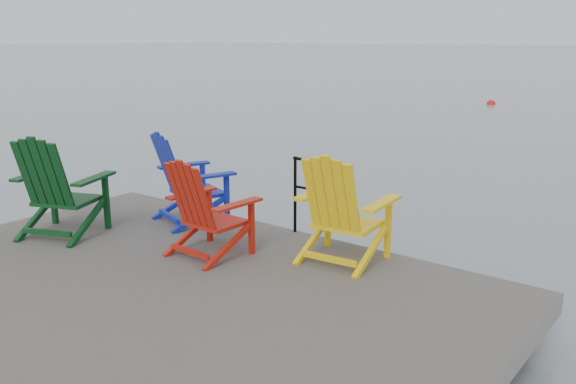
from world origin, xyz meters
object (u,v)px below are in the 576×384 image
Objects in this scene: chair_blue at (187,178)px; buoy_b at (491,104)px; chair_yellow at (341,208)px; chair_red at (206,208)px; handrail at (311,190)px; chair_green at (58,186)px.

chair_blue is 3.00× the size of buoy_b.
chair_red is at bearing -154.92° from chair_yellow.
handrail reaches higher than buoy_b.
handrail is 0.77× the size of chair_green.
handrail is at bearing 15.75° from chair_green.
chair_green reaches higher than buoy_b.
chair_yellow reaches higher than buoy_b.
chair_red is (-0.48, -1.19, -0.02)m from handrail.
chair_blue is (0.77, 1.25, -0.03)m from chair_green.
chair_yellow is at bearing 32.79° from chair_red.
chair_yellow reaches higher than chair_blue.
buoy_b is at bearing 119.99° from chair_blue.
chair_green is 1.05× the size of chair_blue.
chair_red is 1.39m from chair_yellow.
buoy_b is at bearing 75.21° from chair_green.
chair_red is (1.80, 0.55, -0.07)m from chair_green.
chair_yellow is 20.93m from buoy_b.
chair_green is at bearing -162.48° from chair_yellow.
buoy_b is at bearing 103.87° from handrail.
chair_green reaches higher than chair_blue.
chair_yellow is (2.24, -0.01, 0.00)m from chair_blue.
chair_red is at bearing -78.14° from buoy_b.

